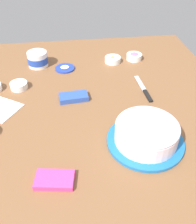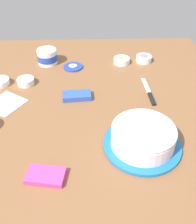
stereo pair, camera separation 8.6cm
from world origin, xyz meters
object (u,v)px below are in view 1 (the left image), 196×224
object	(u,v)px
spreading_knife	(144,90)
candy_box_upper	(55,180)
frosting_tub	(38,59)
sprinkle_bowl_yellow	(113,59)
frosting_tub_lid	(65,68)
sprinkle_bowl_pink	(134,56)
candy_box_lower	(74,97)
frosted_cake	(146,133)
paper_napkin	(1,109)
sprinkle_bowl_rainbow	(19,85)

from	to	relation	value
spreading_knife	candy_box_upper	xyz separation A→B (m)	(-0.45, -0.49, 0.00)
frosting_tub	candy_box_upper	xyz separation A→B (m)	(0.09, -0.83, -0.03)
sprinkle_bowl_yellow	candy_box_upper	distance (m)	0.89
sprinkle_bowl_yellow	candy_box_upper	world-z (taller)	sprinkle_bowl_yellow
frosting_tub_lid	sprinkle_bowl_pink	distance (m)	0.43
candy_box_lower	frosted_cake	bearing A→B (deg)	-56.18
sprinkle_bowl_pink	paper_napkin	xyz separation A→B (m)	(-0.72, -0.41, -0.02)
frosted_cake	frosting_tub	size ratio (longest dim) A/B	2.63
candy_box_lower	candy_box_upper	bearing A→B (deg)	-105.90
candy_box_lower	sprinkle_bowl_pink	bearing A→B (deg)	38.54
frosting_tub_lid	candy_box_lower	xyz separation A→B (m)	(0.03, -0.30, 0.01)
spreading_knife	candy_box_lower	size ratio (longest dim) A/B	1.74
paper_napkin	sprinkle_bowl_pink	bearing A→B (deg)	29.26
sprinkle_bowl_rainbow	candy_box_upper	distance (m)	0.63
sprinkle_bowl_yellow	candy_box_lower	distance (m)	0.43
sprinkle_bowl_rainbow	sprinkle_bowl_pink	xyz separation A→B (m)	(0.66, 0.23, 0.00)
sprinkle_bowl_pink	candy_box_lower	xyz separation A→B (m)	(-0.39, -0.37, -0.01)
frosting_tub_lid	candy_box_lower	world-z (taller)	candy_box_lower
frosting_tub_lid	sprinkle_bowl_pink	xyz separation A→B (m)	(0.42, 0.07, 0.01)
frosting_tub	candy_box_upper	size ratio (longest dim) A/B	0.88
candy_box_lower	sprinkle_bowl_rainbow	bearing A→B (deg)	148.84
sprinkle_bowl_pink	candy_box_upper	xyz separation A→B (m)	(-0.48, -0.83, -0.01)
sprinkle_bowl_pink	spreading_knife	bearing A→B (deg)	-95.11
frosting_tub	candy_box_upper	distance (m)	0.84
sprinkle_bowl_yellow	frosting_tub	bearing A→B (deg)	178.27
candy_box_lower	spreading_knife	bearing A→B (deg)	-1.49
sprinkle_bowl_pink	sprinkle_bowl_yellow	distance (m)	0.14
paper_napkin	candy_box_lower	bearing A→B (deg)	6.36
frosted_cake	sprinkle_bowl_yellow	size ratio (longest dim) A/B	3.21
frosting_tub_lid	candy_box_lower	bearing A→B (deg)	-83.76
frosting_tub	sprinkle_bowl_yellow	xyz separation A→B (m)	(0.44, -0.01, -0.03)
frosted_cake	spreading_knife	bearing A→B (deg)	74.74
spreading_knife	sprinkle_bowl_yellow	xyz separation A→B (m)	(-0.10, 0.33, 0.01)
candy_box_upper	candy_box_lower	bearing A→B (deg)	88.38
spreading_knife	frosting_tub	bearing A→B (deg)	147.78
sprinkle_bowl_pink	candy_box_upper	size ratio (longest dim) A/B	0.71
spreading_knife	candy_box_upper	world-z (taller)	candy_box_upper
frosting_tub	paper_napkin	bearing A→B (deg)	-110.58
spreading_knife	candy_box_upper	size ratio (longest dim) A/B	1.81
frosted_cake	paper_napkin	world-z (taller)	frosted_cake
candy_box_lower	candy_box_upper	size ratio (longest dim) A/B	1.04
frosting_tub_lid	sprinkle_bowl_pink	size ratio (longest dim) A/B	1.19
frosting_tub	frosting_tub_lid	size ratio (longest dim) A/B	1.04
paper_napkin	frosted_cake	bearing A→B (deg)	-25.89
sprinkle_bowl_yellow	paper_napkin	world-z (taller)	sprinkle_bowl_yellow
frosting_tub_lid	paper_napkin	world-z (taller)	frosting_tub_lid
candy_box_upper	paper_napkin	xyz separation A→B (m)	(-0.24, 0.43, -0.01)
frosted_cake	sprinkle_bowl_rainbow	world-z (taller)	frosted_cake
frosted_cake	frosting_tub_lid	xyz separation A→B (m)	(-0.30, 0.63, -0.04)
candy_box_upper	sprinkle_bowl_yellow	bearing A→B (deg)	76.52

